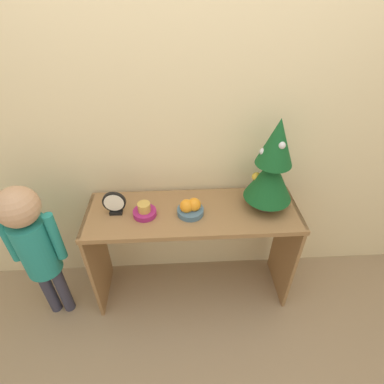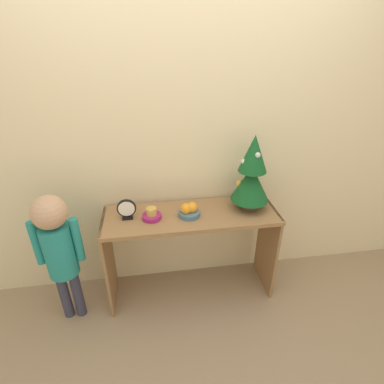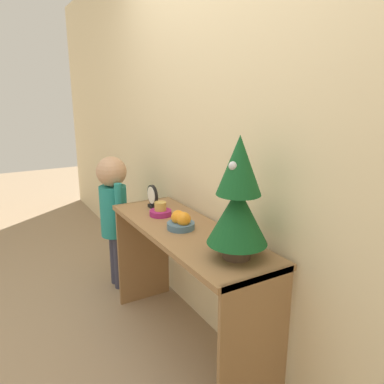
{
  "view_description": "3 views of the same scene",
  "coord_description": "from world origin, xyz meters",
  "px_view_note": "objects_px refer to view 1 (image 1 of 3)",
  "views": [
    {
      "loc": [
        -0.08,
        -1.13,
        1.91
      ],
      "look_at": [
        -0.01,
        0.18,
        0.91
      ],
      "focal_mm": 28.0,
      "sensor_mm": 36.0,
      "label": 1
    },
    {
      "loc": [
        -0.26,
        -1.6,
        1.92
      ],
      "look_at": [
        0.0,
        0.17,
        0.95
      ],
      "focal_mm": 28.0,
      "sensor_mm": 36.0,
      "label": 2
    },
    {
      "loc": [
        1.71,
        -0.74,
        1.49
      ],
      "look_at": [
        0.01,
        0.24,
        0.96
      ],
      "focal_mm": 35.0,
      "sensor_mm": 36.0,
      "label": 3
    }
  ],
  "objects_px": {
    "desk_clock": "(114,203)",
    "mini_tree": "(272,167)",
    "singing_bowl": "(145,211)",
    "fruit_bowl": "(190,208)",
    "child_figure": "(33,241)"
  },
  "relations": [
    {
      "from": "desk_clock",
      "to": "mini_tree",
      "type": "bearing_deg",
      "value": 1.31
    },
    {
      "from": "singing_bowl",
      "to": "mini_tree",
      "type": "bearing_deg",
      "value": 3.48
    },
    {
      "from": "mini_tree",
      "to": "desk_clock",
      "type": "xyz_separation_m",
      "value": [
        -0.89,
        -0.02,
        -0.2
      ]
    },
    {
      "from": "fruit_bowl",
      "to": "desk_clock",
      "type": "distance_m",
      "value": 0.44
    },
    {
      "from": "fruit_bowl",
      "to": "child_figure",
      "type": "relative_size",
      "value": 0.15
    },
    {
      "from": "singing_bowl",
      "to": "child_figure",
      "type": "relative_size",
      "value": 0.13
    },
    {
      "from": "fruit_bowl",
      "to": "child_figure",
      "type": "xyz_separation_m",
      "value": [
        -0.89,
        -0.09,
        -0.12
      ]
    },
    {
      "from": "singing_bowl",
      "to": "desk_clock",
      "type": "height_order",
      "value": "desk_clock"
    },
    {
      "from": "desk_clock",
      "to": "singing_bowl",
      "type": "bearing_deg",
      "value": -7.86
    },
    {
      "from": "child_figure",
      "to": "mini_tree",
      "type": "bearing_deg",
      "value": 5.9
    },
    {
      "from": "desk_clock",
      "to": "fruit_bowl",
      "type": "bearing_deg",
      "value": -3.18
    },
    {
      "from": "desk_clock",
      "to": "child_figure",
      "type": "relative_size",
      "value": 0.15
    },
    {
      "from": "mini_tree",
      "to": "desk_clock",
      "type": "height_order",
      "value": "mini_tree"
    },
    {
      "from": "mini_tree",
      "to": "fruit_bowl",
      "type": "bearing_deg",
      "value": -174.41
    },
    {
      "from": "fruit_bowl",
      "to": "desk_clock",
      "type": "relative_size",
      "value": 1.01
    }
  ]
}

